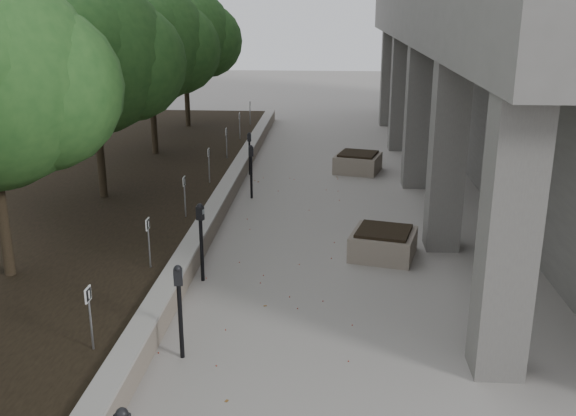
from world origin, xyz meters
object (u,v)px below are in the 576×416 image
(crabapple_tree_5, at_px, (185,57))
(planter_back, at_px, (358,162))
(crabapple_tree_4, at_px, (150,69))
(planter_front, at_px, (383,243))
(parking_meter_2, at_px, (180,312))
(crabapple_tree_3, at_px, (94,89))
(parking_meter_4, at_px, (251,172))
(parking_meter_3, at_px, (201,243))
(parking_meter_5, at_px, (250,154))

(crabapple_tree_5, distance_m, planter_back, 9.01)
(crabapple_tree_4, distance_m, planter_front, 10.67)
(crabapple_tree_5, height_order, parking_meter_2, crabapple_tree_5)
(crabapple_tree_3, height_order, parking_meter_4, crabapple_tree_3)
(parking_meter_4, bearing_deg, planter_back, 29.84)
(parking_meter_2, relative_size, parking_meter_4, 1.01)
(parking_meter_2, bearing_deg, parking_meter_4, 80.67)
(crabapple_tree_3, distance_m, crabapple_tree_4, 5.00)
(parking_meter_4, bearing_deg, planter_front, -67.51)
(crabapple_tree_5, height_order, planter_front, crabapple_tree_5)
(crabapple_tree_5, bearing_deg, parking_meter_3, -76.66)
(planter_front, bearing_deg, crabapple_tree_3, 159.13)
(crabapple_tree_4, bearing_deg, parking_meter_4, -44.74)
(crabapple_tree_4, bearing_deg, planter_front, -47.88)
(crabapple_tree_3, xyz_separation_m, parking_meter_2, (3.59, -6.97, -2.37))
(crabapple_tree_5, bearing_deg, parking_meter_4, -67.15)
(crabapple_tree_4, bearing_deg, parking_meter_2, -73.28)
(crabapple_tree_3, distance_m, planter_front, 7.91)
(planter_back, bearing_deg, crabapple_tree_4, 176.26)
(crabapple_tree_3, bearing_deg, parking_meter_5, 50.54)
(crabapple_tree_5, xyz_separation_m, planter_back, (6.62, -5.43, -2.81))
(parking_meter_4, height_order, parking_meter_5, parking_meter_4)
(crabapple_tree_4, distance_m, planter_back, 7.20)
(parking_meter_3, bearing_deg, crabapple_tree_4, 128.30)
(crabapple_tree_4, xyz_separation_m, crabapple_tree_5, (0.00, 5.00, 0.00))
(crabapple_tree_3, height_order, crabapple_tree_5, same)
(parking_meter_2, distance_m, parking_meter_3, 2.83)
(parking_meter_3, distance_m, parking_meter_4, 5.57)
(parking_meter_2, bearing_deg, planter_back, 66.14)
(crabapple_tree_4, xyz_separation_m, planter_back, (6.62, -0.43, -2.81))
(parking_meter_3, bearing_deg, crabapple_tree_3, 147.14)
(crabapple_tree_3, relative_size, parking_meter_5, 4.06)
(parking_meter_3, height_order, parking_meter_4, parking_meter_3)
(parking_meter_2, distance_m, parking_meter_5, 10.92)
(parking_meter_5, distance_m, planter_back, 3.44)
(parking_meter_5, height_order, planter_front, parking_meter_5)
(planter_back, bearing_deg, parking_meter_3, -110.53)
(planter_back, bearing_deg, parking_meter_4, -133.59)
(parking_meter_4, distance_m, planter_back, 4.37)
(crabapple_tree_4, height_order, parking_meter_3, crabapple_tree_4)
(crabapple_tree_3, relative_size, planter_back, 4.13)
(crabapple_tree_3, xyz_separation_m, planter_back, (6.62, 4.57, -2.81))
(crabapple_tree_5, relative_size, parking_meter_5, 4.06)
(crabapple_tree_3, height_order, parking_meter_5, crabapple_tree_3)
(parking_meter_5, relative_size, planter_front, 1.05)
(crabapple_tree_3, height_order, crabapple_tree_4, same)
(parking_meter_5, bearing_deg, parking_meter_3, -87.13)
(parking_meter_3, bearing_deg, planter_back, 87.63)
(crabapple_tree_5, relative_size, planter_front, 4.28)
(planter_front, bearing_deg, parking_meter_2, -127.34)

